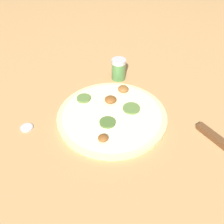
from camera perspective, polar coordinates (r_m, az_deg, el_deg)
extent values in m
plane|color=tan|center=(0.79, 0.00, -1.19)|extent=(3.00, 3.00, 0.00)
cylinder|color=beige|center=(0.79, 0.00, -0.87)|extent=(0.33, 0.33, 0.01)
cylinder|color=beige|center=(0.78, 0.00, -0.44)|extent=(0.30, 0.30, 0.00)
cylinder|color=#47662D|center=(0.75, -0.98, -2.26)|extent=(0.05, 0.05, 0.01)
ellipsoid|color=brown|center=(0.86, 2.45, 5.04)|extent=(0.04, 0.04, 0.02)
ellipsoid|color=brown|center=(0.70, -1.95, -5.67)|extent=(0.03, 0.03, 0.01)
ellipsoid|color=brown|center=(0.82, -0.33, 2.73)|extent=(0.04, 0.04, 0.02)
cylinder|color=#567538|center=(0.83, -6.17, 2.98)|extent=(0.04, 0.04, 0.01)
cylinder|color=#567538|center=(0.80, 4.25, 0.81)|extent=(0.05, 0.05, 0.01)
cube|color=brown|center=(0.77, 21.68, -5.35)|extent=(0.13, 0.04, 0.02)
cylinder|color=#4C7F42|center=(0.94, 1.44, 8.96)|extent=(0.05, 0.05, 0.06)
cylinder|color=#B2B2B7|center=(0.92, 1.48, 10.97)|extent=(0.05, 0.05, 0.01)
cylinder|color=#B2B2B7|center=(0.80, -18.12, -3.17)|extent=(0.04, 0.04, 0.01)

